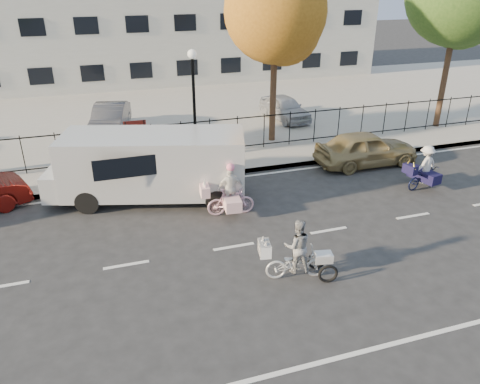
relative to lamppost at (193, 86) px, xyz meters
name	(u,v)px	position (x,y,z in m)	size (l,w,h in m)	color
ground	(234,247)	(-0.50, -6.80, -3.11)	(120.00, 120.00, 0.00)	#333334
road_markings	(234,247)	(-0.50, -6.80, -3.11)	(60.00, 9.52, 0.01)	silver
curb	(194,177)	(-0.50, -1.75, -3.04)	(60.00, 0.10, 0.15)	#A8A399
sidewalk	(188,167)	(-0.50, -0.70, -3.04)	(60.00, 2.20, 0.15)	#A8A399
parking_lot	(155,110)	(-0.50, 8.20, -3.04)	(60.00, 15.60, 0.15)	#A8A399
iron_fence	(182,139)	(-0.50, 0.40, -2.21)	(58.00, 0.06, 1.50)	black
building	(130,35)	(-0.50, 18.20, -0.11)	(34.00, 10.00, 6.00)	silver
lamppost	(193,86)	(0.00, 0.00, 0.00)	(0.36, 0.36, 4.33)	black
street_sign	(136,134)	(-2.35, 0.00, -1.70)	(0.85, 0.06, 1.80)	black
zebra_trike	(297,256)	(0.57, -8.68, -2.48)	(1.91, 0.99, 1.63)	silver
unicorn_bike	(230,196)	(-0.03, -4.88, -2.46)	(1.76, 1.23, 1.75)	#E6AFC5
bull_bike	(424,171)	(7.16, -5.04, -2.48)	(1.76, 1.23, 1.59)	black
white_van	(151,165)	(-2.20, -3.00, -1.84)	(6.95, 3.76, 2.31)	silver
gold_sedan	(366,148)	(6.39, -2.45, -2.41)	(1.66, 4.12, 1.40)	#9E8855
lot_car_c	(110,119)	(-3.08, 4.52, -2.29)	(1.43, 4.10, 1.35)	#46474D
lot_car_d	(285,108)	(5.64, 4.11, -2.35)	(1.44, 3.57, 1.22)	#A9ACB1
tree_mid	(278,16)	(3.95, 1.29, 2.33)	(4.24, 4.24, 7.77)	#442D1D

